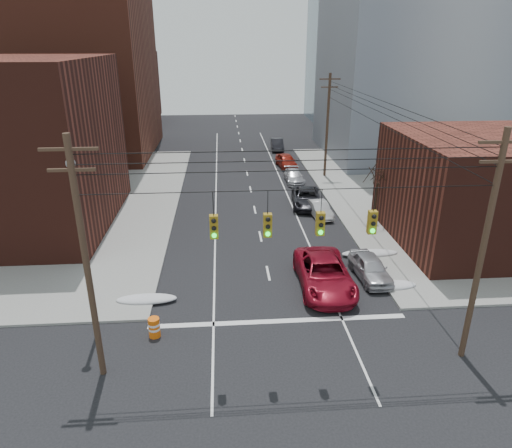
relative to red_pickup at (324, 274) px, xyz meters
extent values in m
plane|color=black|center=(-3.23, -9.95, -0.93)|extent=(160.00, 160.00, 0.00)
cube|color=maroon|center=(-27.23, 38.05, 14.07)|extent=(24.00, 20.00, 30.00)
cube|color=#441C14|center=(-29.23, 64.05, 5.07)|extent=(22.00, 18.00, 12.00)
cube|color=gray|center=(18.77, 34.05, 11.57)|extent=(22.00, 20.00, 25.00)
cube|color=gray|center=(20.77, 60.05, 10.07)|extent=(20.00, 18.00, 22.00)
cube|color=#441C14|center=(14.77, 6.05, 3.07)|extent=(16.00, 12.00, 8.00)
cylinder|color=#473323|center=(-11.73, -6.95, 4.57)|extent=(0.28, 0.28, 11.00)
cube|color=#473323|center=(-11.73, -6.95, 9.47)|extent=(2.20, 0.12, 0.12)
cube|color=#473323|center=(-11.73, -6.95, 8.67)|extent=(1.80, 0.12, 0.12)
cylinder|color=#473323|center=(5.27, -6.95, 4.57)|extent=(0.28, 0.28, 11.00)
cube|color=#473323|center=(5.27, -6.95, 9.47)|extent=(2.20, 0.12, 0.12)
cube|color=#473323|center=(5.27, -6.95, 8.67)|extent=(1.80, 0.12, 0.12)
cylinder|color=#473323|center=(5.27, 24.05, 4.57)|extent=(0.28, 0.28, 11.00)
cube|color=#473323|center=(5.27, 24.05, 9.47)|extent=(2.20, 0.12, 0.12)
cube|color=#473323|center=(5.27, 24.05, 8.67)|extent=(1.80, 0.12, 0.12)
cylinder|color=black|center=(-3.23, -6.95, 7.67)|extent=(17.00, 0.04, 0.04)
cylinder|color=black|center=(-6.43, -6.95, 7.17)|extent=(0.03, 0.03, 1.00)
cube|color=olive|center=(-6.43, -6.95, 6.17)|extent=(0.35, 0.30, 1.00)
sphere|color=black|center=(-6.43, -7.12, 6.49)|extent=(0.20, 0.20, 0.20)
sphere|color=black|center=(-6.43, -7.12, 6.17)|extent=(0.20, 0.20, 0.20)
sphere|color=#0CE526|center=(-6.43, -7.12, 5.85)|extent=(0.20, 0.20, 0.20)
cylinder|color=black|center=(-4.23, -6.95, 7.17)|extent=(0.03, 0.03, 1.00)
cube|color=olive|center=(-4.23, -6.95, 6.17)|extent=(0.35, 0.30, 1.00)
sphere|color=black|center=(-4.23, -7.12, 6.49)|extent=(0.20, 0.20, 0.20)
sphere|color=black|center=(-4.23, -7.12, 6.17)|extent=(0.20, 0.20, 0.20)
sphere|color=#0CE526|center=(-4.23, -7.12, 5.85)|extent=(0.20, 0.20, 0.20)
cylinder|color=black|center=(-2.03, -6.95, 7.17)|extent=(0.03, 0.03, 1.00)
cube|color=olive|center=(-2.03, -6.95, 6.17)|extent=(0.35, 0.30, 1.00)
sphere|color=black|center=(-2.03, -7.12, 6.49)|extent=(0.20, 0.20, 0.20)
sphere|color=black|center=(-2.03, -7.12, 6.17)|extent=(0.20, 0.20, 0.20)
sphere|color=#0CE526|center=(-2.03, -7.12, 5.85)|extent=(0.20, 0.20, 0.20)
cylinder|color=black|center=(0.17, -6.95, 7.17)|extent=(0.03, 0.03, 1.00)
cube|color=olive|center=(0.17, -6.95, 6.17)|extent=(0.35, 0.30, 1.00)
sphere|color=black|center=(0.17, -7.12, 6.49)|extent=(0.20, 0.20, 0.20)
sphere|color=black|center=(0.17, -7.12, 6.17)|extent=(0.20, 0.20, 0.20)
sphere|color=#0CE526|center=(0.17, -7.12, 5.85)|extent=(0.20, 0.20, 0.20)
cylinder|color=gray|center=(-12.73, -3.95, 3.57)|extent=(0.18, 0.18, 9.00)
sphere|color=gray|center=(-12.73, -3.95, 8.17)|extent=(0.44, 0.44, 0.44)
cylinder|color=black|center=(6.37, 10.05, 0.82)|extent=(0.20, 0.20, 3.50)
cylinder|color=black|center=(6.75, 10.17, 3.15)|extent=(0.27, 0.82, 1.19)
cylinder|color=black|center=(6.59, 10.62, 3.23)|extent=(1.17, 0.54, 1.38)
cylinder|color=black|center=(5.94, 10.79, 3.26)|extent=(1.44, 1.00, 1.48)
cylinder|color=black|center=(5.97, 10.11, 3.15)|extent=(0.17, 0.84, 1.19)
cylinder|color=black|center=(5.92, 9.63, 3.23)|extent=(0.82, 0.99, 1.40)
cylinder|color=black|center=(6.43, 9.20, 3.26)|extent=(1.74, 0.21, 1.43)
cylinder|color=black|center=(6.70, 9.82, 3.15)|extent=(0.48, 0.73, 1.20)
ellipsoid|color=silver|center=(-10.63, -0.95, -0.72)|extent=(3.50, 1.08, 0.42)
ellipsoid|color=silver|center=(4.17, -0.45, -0.72)|extent=(3.00, 1.08, 0.42)
ellipsoid|color=silver|center=(4.17, 4.05, -0.72)|extent=(4.00, 1.08, 0.42)
imported|color=maroon|center=(0.00, 0.00, 0.00)|extent=(3.19, 6.73, 1.86)
imported|color=#B3B3B8|center=(3.17, 0.91, -0.18)|extent=(2.08, 4.53, 1.50)
imported|color=silver|center=(2.21, 12.03, -0.28)|extent=(1.84, 4.05, 1.29)
imported|color=black|center=(1.57, 14.70, -0.15)|extent=(3.16, 5.83, 1.55)
imported|color=#B8B8BD|center=(1.57, 22.16, -0.28)|extent=(1.87, 4.52, 1.31)
imported|color=maroon|center=(1.57, 28.33, -0.14)|extent=(2.44, 4.85, 1.59)
imported|color=black|center=(1.57, 37.58, -0.17)|extent=(1.83, 4.66, 1.51)
imported|color=white|center=(-17.39, 8.56, -0.11)|extent=(4.30, 2.51, 1.34)
imported|color=#AFAFB4|center=(-19.16, 15.63, -0.08)|extent=(5.53, 3.79, 1.41)
imported|color=black|center=(-20.05, 12.76, -0.08)|extent=(5.17, 3.29, 1.40)
imported|color=#9E9FA2|center=(-20.59, 14.59, -0.11)|extent=(3.95, 1.68, 1.33)
cylinder|color=#EB5F0C|center=(-9.73, -4.30, -0.40)|extent=(0.67, 0.67, 1.06)
cylinder|color=white|center=(-9.73, -4.30, -0.18)|extent=(0.68, 0.68, 0.13)
cylinder|color=white|center=(-9.73, -4.30, -0.45)|extent=(0.68, 0.68, 0.13)
camera|label=1|loc=(-6.01, -24.22, 13.28)|focal=32.00mm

